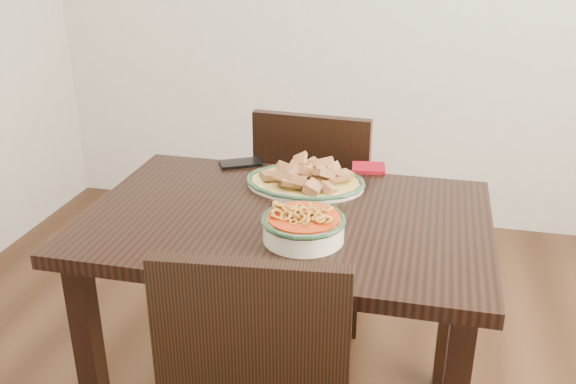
% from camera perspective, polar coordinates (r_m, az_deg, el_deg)
% --- Properties ---
extents(dining_table, '(1.12, 0.75, 0.75)m').
position_cam_1_polar(dining_table, '(1.85, -0.14, -5.01)').
color(dining_table, black).
rests_on(dining_table, ground).
extents(chair_far, '(0.44, 0.44, 0.89)m').
position_cam_1_polar(chair_far, '(2.45, 2.61, -1.28)').
color(chair_far, black).
rests_on(chair_far, ground).
extents(fish_plate, '(0.36, 0.28, 0.11)m').
position_cam_1_polar(fish_plate, '(1.97, 1.56, 1.75)').
color(fish_plate, beige).
rests_on(fish_plate, dining_table).
extents(noodle_bowl, '(0.22, 0.22, 0.08)m').
position_cam_1_polar(noodle_bowl, '(1.65, 1.38, -2.86)').
color(noodle_bowl, '#F3EBCD').
rests_on(noodle_bowl, dining_table).
extents(smartphone, '(0.16, 0.13, 0.01)m').
position_cam_1_polar(smartphone, '(2.16, -4.24, 2.57)').
color(smartphone, black).
rests_on(smartphone, dining_table).
extents(napkin, '(0.12, 0.10, 0.01)m').
position_cam_1_polar(napkin, '(2.13, 7.17, 2.15)').
color(napkin, maroon).
rests_on(napkin, dining_table).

